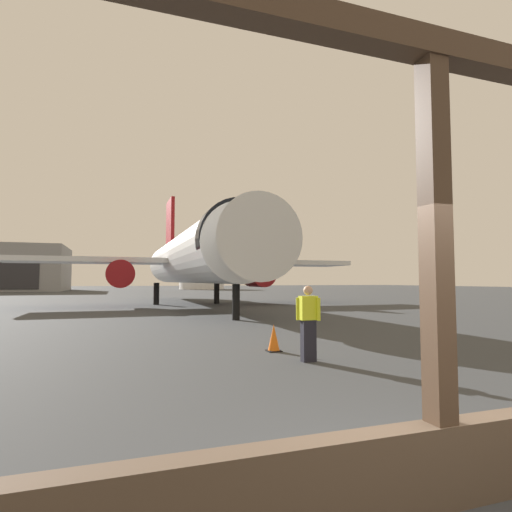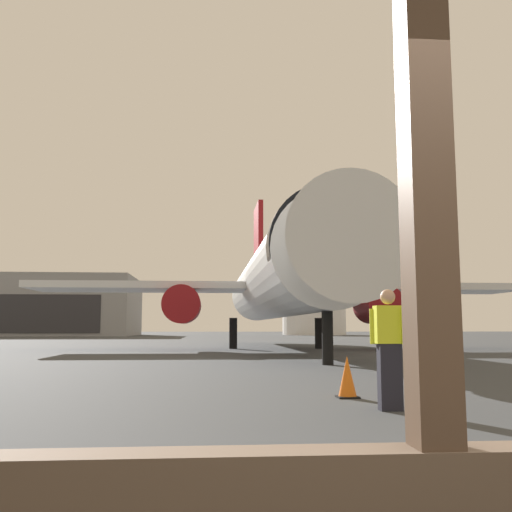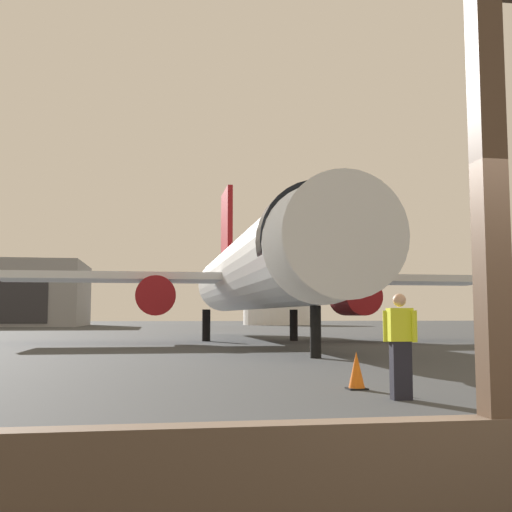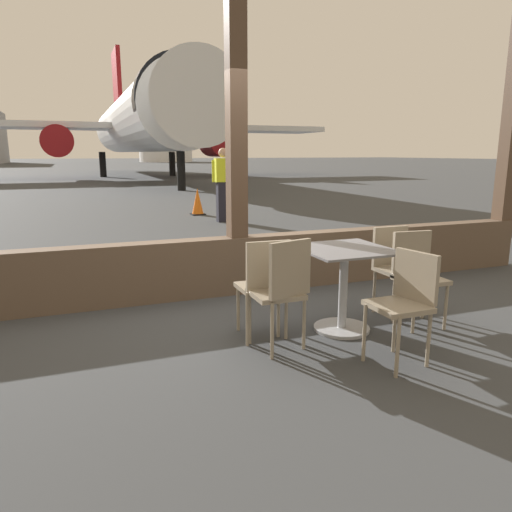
# 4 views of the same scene
# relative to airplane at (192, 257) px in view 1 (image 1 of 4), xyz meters

# --- Properties ---
(ground_plane) EXTENTS (220.00, 220.00, 0.00)m
(ground_plane) POSITION_rel_airplane_xyz_m (-2.80, 12.33, -3.61)
(ground_plane) COLOR #383A3D
(window_frame) EXTENTS (8.36, 0.24, 4.04)m
(window_frame) POSITION_rel_airplane_xyz_m (-2.80, -27.67, -2.20)
(window_frame) COLOR brown
(window_frame) RESTS_ON ground
(airplane) EXTENTS (26.15, 31.26, 10.54)m
(airplane) POSITION_rel_airplane_xyz_m (0.00, 0.00, 0.00)
(airplane) COLOR silver
(airplane) RESTS_ON ground
(ground_crew_worker) EXTENTS (0.48, 0.37, 1.74)m
(ground_crew_worker) POSITION_rel_airplane_xyz_m (-1.17, -21.88, -2.70)
(ground_crew_worker) COLOR black
(ground_crew_worker) RESTS_ON ground
(traffic_cone) EXTENTS (0.36, 0.36, 0.70)m
(traffic_cone) POSITION_rel_airplane_xyz_m (-1.43, -20.36, -3.27)
(traffic_cone) COLOR orange
(traffic_cone) RESTS_ON ground
(distant_hangar) EXTENTS (21.87, 17.54, 8.22)m
(distant_hangar) POSITION_rel_airplane_xyz_m (-25.20, 54.51, 0.50)
(distant_hangar) COLOR gray
(distant_hangar) RESTS_ON ground
(fuel_storage_tank) EXTENTS (9.71, 9.71, 5.66)m
(fuel_storage_tank) POSITION_rel_airplane_xyz_m (12.44, 58.20, -0.77)
(fuel_storage_tank) COLOR white
(fuel_storage_tank) RESTS_ON ground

